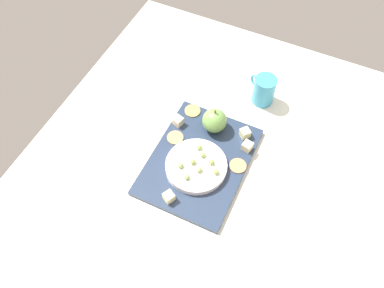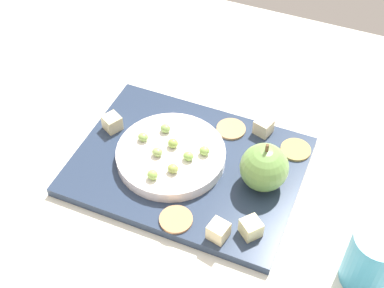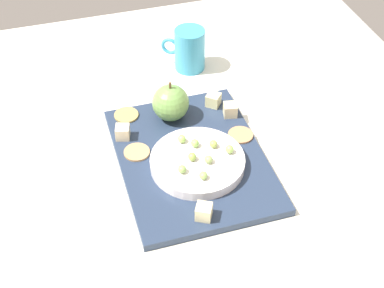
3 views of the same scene
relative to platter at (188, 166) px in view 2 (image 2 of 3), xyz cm
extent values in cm
cube|color=silver|center=(-4.16, -3.93, -2.39)|extent=(121.71, 101.86, 3.27)
cube|color=#26344C|center=(0.00, 0.00, 0.00)|extent=(34.30, 25.75, 1.51)
cylinder|color=white|center=(-2.65, -0.34, 1.69)|extent=(16.81, 16.81, 1.88)
sphere|color=#6B994A|center=(11.74, 0.61, 4.31)|extent=(7.12, 7.12, 7.12)
cylinder|color=brown|center=(11.74, 0.61, 8.48)|extent=(0.50, 0.50, 1.20)
cube|color=beige|center=(12.98, -8.47, 2.02)|extent=(3.58, 3.58, 2.54)
cube|color=beige|center=(8.64, 10.76, 2.02)|extent=(3.15, 3.15, 2.54)
cube|color=beige|center=(9.06, -10.64, 2.02)|extent=(3.00, 3.00, 2.54)
cube|color=beige|center=(-14.17, 2.14, 2.02)|extent=(3.44, 3.44, 2.54)
cylinder|color=tan|center=(3.71, 9.25, 0.95)|extent=(4.75, 4.75, 0.40)
cylinder|color=tan|center=(14.61, 8.89, 0.95)|extent=(4.75, 4.75, 0.40)
cylinder|color=tan|center=(2.68, -10.47, 0.95)|extent=(4.75, 4.75, 0.40)
ellipsoid|color=#91AC5F|center=(-4.25, -1.89, 3.31)|extent=(1.61, 1.45, 1.34)
ellipsoid|color=#96C15C|center=(2.29, 1.10, 3.35)|extent=(1.61, 1.45, 1.43)
ellipsoid|color=#98AA4F|center=(-0.65, -3.64, 3.32)|extent=(1.61, 1.45, 1.38)
ellipsoid|color=#96C358|center=(-2.87, -6.20, 3.40)|extent=(1.61, 1.45, 1.53)
ellipsoid|color=#91B24C|center=(-2.71, 0.66, 3.35)|extent=(1.61, 1.45, 1.44)
ellipsoid|color=#89B05A|center=(-5.12, 3.17, 3.30)|extent=(1.61, 1.45, 1.34)
ellipsoid|color=#8FC257|center=(0.49, -0.83, 3.34)|extent=(1.61, 1.45, 1.42)
ellipsoid|color=#8BB259|center=(-7.54, 0.14, 3.28)|extent=(1.61, 1.45, 1.29)
cylinder|color=teal|center=(28.82, -8.30, 3.94)|extent=(6.60, 6.60, 9.38)
camera|label=1|loc=(-51.71, -22.18, 95.07)|focal=37.06mm
camera|label=2|loc=(21.83, -50.19, 63.79)|focal=50.83mm
camera|label=3|loc=(-70.90, 21.21, 72.11)|focal=53.20mm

